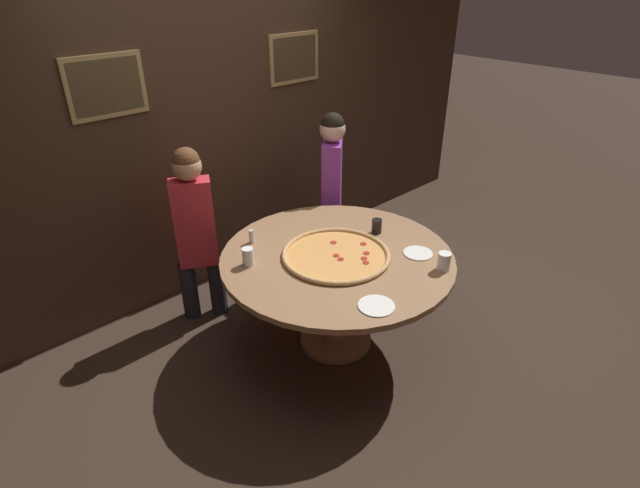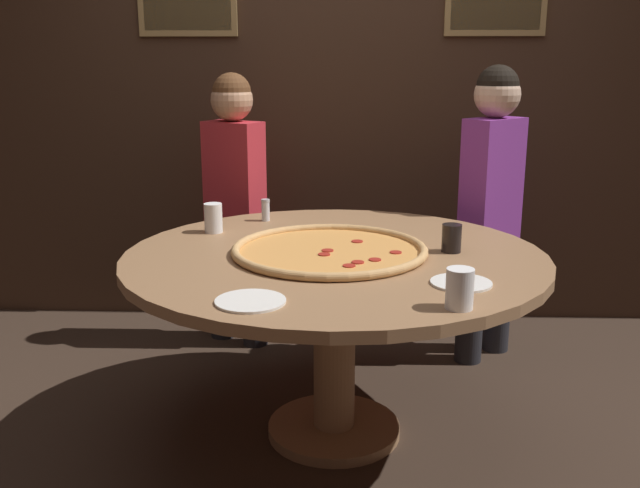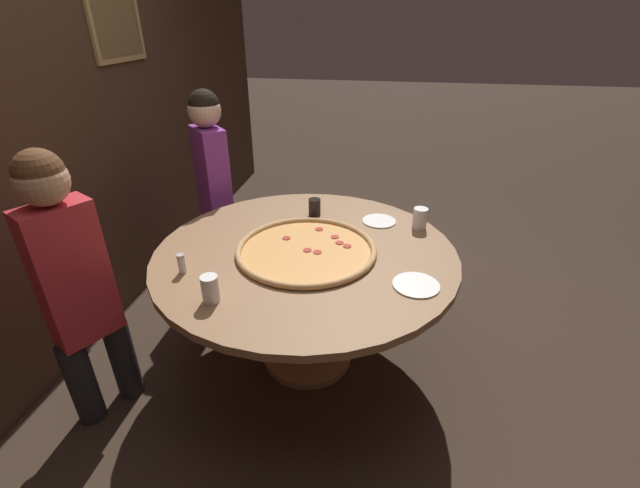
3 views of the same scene
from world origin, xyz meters
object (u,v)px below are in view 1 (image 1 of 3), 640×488
(giant_pizza, at_px, (336,255))
(condiment_shaker, at_px, (252,236))
(white_plate_near_front, at_px, (376,306))
(white_plate_left_side, at_px, (418,253))
(drink_cup_near_left, at_px, (248,257))
(drink_cup_far_left, at_px, (444,261))
(diner_centre_back, at_px, (195,227))
(diner_far_right, at_px, (332,184))
(dining_table, at_px, (337,272))
(drink_cup_by_shaker, at_px, (377,226))

(giant_pizza, distance_m, condiment_shaker, 0.61)
(white_plate_near_front, bearing_deg, white_plate_left_side, 17.17)
(white_plate_near_front, bearing_deg, drink_cup_near_left, 107.20)
(condiment_shaker, bearing_deg, white_plate_left_side, -50.71)
(white_plate_left_side, bearing_deg, giant_pizza, 140.81)
(drink_cup_near_left, height_order, drink_cup_far_left, drink_cup_near_left)
(drink_cup_near_left, height_order, condiment_shaker, drink_cup_near_left)
(drink_cup_far_left, relative_size, diner_centre_back, 0.09)
(giant_pizza, bearing_deg, diner_far_right, 47.31)
(drink_cup_near_left, distance_m, white_plate_left_side, 1.13)
(dining_table, bearing_deg, drink_cup_by_shaker, 4.40)
(drink_cup_near_left, relative_size, diner_far_right, 0.09)
(giant_pizza, distance_m, drink_cup_far_left, 0.70)
(white_plate_left_side, height_order, condiment_shaker, condiment_shaker)
(condiment_shaker, bearing_deg, giant_pizza, -61.11)
(white_plate_left_side, distance_m, white_plate_near_front, 0.68)
(drink_cup_far_left, distance_m, diner_centre_back, 1.77)
(white_plate_left_side, distance_m, condiment_shaker, 1.15)
(giant_pizza, relative_size, drink_cup_near_left, 5.99)
(drink_cup_far_left, bearing_deg, condiment_shaker, 121.47)
(drink_cup_far_left, height_order, diner_centre_back, diner_centre_back)
(diner_far_right, bearing_deg, drink_cup_by_shaker, 26.93)
(drink_cup_far_left, distance_m, white_plate_near_front, 0.61)
(condiment_shaker, distance_m, diner_far_right, 1.08)
(dining_table, xyz_separation_m, drink_cup_by_shaker, (0.43, 0.03, 0.18))
(drink_cup_near_left, xyz_separation_m, drink_cup_far_left, (0.88, -0.89, -0.00))
(dining_table, height_order, diner_far_right, diner_far_right)
(drink_cup_near_left, bearing_deg, drink_cup_by_shaker, -16.15)
(drink_cup_far_left, height_order, condiment_shaker, drink_cup_far_left)
(condiment_shaker, bearing_deg, diner_centre_back, 115.84)
(drink_cup_near_left, bearing_deg, dining_table, -31.04)
(dining_table, relative_size, white_plate_near_front, 7.39)
(diner_centre_back, bearing_deg, white_plate_near_front, 129.17)
(drink_cup_far_left, xyz_separation_m, drink_cup_by_shaker, (0.06, 0.62, -0.01))
(drink_cup_near_left, height_order, diner_far_right, diner_far_right)
(dining_table, distance_m, drink_cup_near_left, 0.62)
(drink_cup_far_left, xyz_separation_m, white_plate_left_side, (0.04, 0.23, -0.06))
(giant_pizza, bearing_deg, drink_cup_far_left, -56.25)
(drink_cup_near_left, relative_size, drink_cup_by_shaker, 1.15)
(drink_cup_by_shaker, bearing_deg, drink_cup_far_left, -95.92)
(diner_far_right, bearing_deg, condiment_shaker, -27.66)
(drink_cup_near_left, distance_m, diner_far_right, 1.33)
(drink_cup_far_left, relative_size, drink_cup_by_shaker, 1.13)
(giant_pizza, relative_size, drink_cup_by_shaker, 6.91)
(white_plate_near_front, distance_m, diner_centre_back, 1.53)
(condiment_shaker, bearing_deg, drink_cup_far_left, -58.53)
(condiment_shaker, bearing_deg, drink_cup_by_shaker, -33.54)
(white_plate_near_front, bearing_deg, diner_far_right, 54.62)
(dining_table, height_order, drink_cup_by_shaker, drink_cup_by_shaker)
(diner_centre_back, bearing_deg, dining_table, 147.41)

